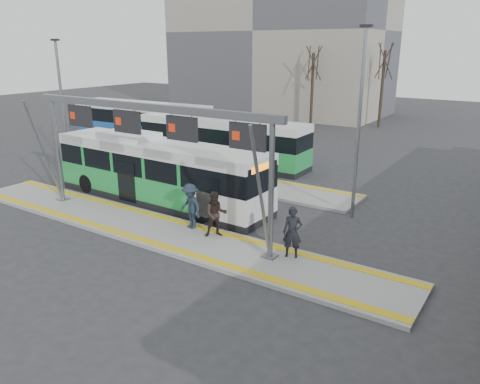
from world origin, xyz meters
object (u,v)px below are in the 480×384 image
object	(u,v)px
hero_bus	(159,172)
passenger_a	(292,232)
gantry	(146,129)
passenger_c	(191,206)
passenger_b	(216,214)

from	to	relation	value
hero_bus	passenger_a	distance (m)	9.07
gantry	passenger_a	xyz separation A→B (m)	(6.51, 0.51, -3.19)
hero_bus	passenger_a	xyz separation A→B (m)	(8.73, -2.40, -0.42)
passenger_a	hero_bus	bearing A→B (deg)	143.43
passenger_c	gantry	bearing A→B (deg)	-142.18
gantry	passenger_b	bearing A→B (deg)	9.93
gantry	passenger_a	bearing A→B (deg)	4.47
passenger_a	passenger_b	distance (m)	3.46
passenger_b	passenger_c	bearing A→B (deg)	132.26
passenger_b	passenger_c	xyz separation A→B (m)	(-1.42, 0.14, 0.03)
hero_bus	passenger_c	size ratio (longest dim) A/B	6.28
hero_bus	passenger_c	world-z (taller)	hero_bus
passenger_a	passenger_c	xyz separation A→B (m)	(-4.88, 0.16, 0.01)
passenger_a	passenger_c	bearing A→B (deg)	156.86
gantry	passenger_b	world-z (taller)	gantry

